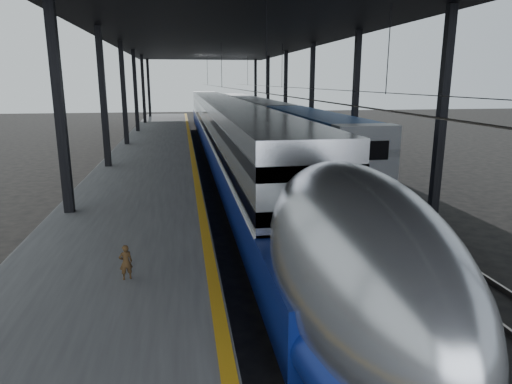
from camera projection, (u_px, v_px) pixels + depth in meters
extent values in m
plane|color=black|center=(231.00, 278.00, 14.17)|extent=(160.00, 160.00, 0.00)
cube|color=#4C4C4F|center=(153.00, 159.00, 32.69)|extent=(6.00, 80.00, 1.00)
cube|color=#C98C12|center=(192.00, 151.00, 33.01)|extent=(0.30, 80.00, 0.01)
cube|color=slate|center=(219.00, 163.00, 33.54)|extent=(0.08, 80.00, 0.16)
cube|color=slate|center=(239.00, 163.00, 33.76)|extent=(0.08, 80.00, 0.16)
cube|color=slate|center=(286.00, 161.00, 34.31)|extent=(0.08, 80.00, 0.16)
cube|color=slate|center=(304.00, 161.00, 34.53)|extent=(0.08, 80.00, 0.16)
cube|color=black|center=(61.00, 122.00, 17.00)|extent=(0.35, 0.35, 9.00)
cube|color=black|center=(442.00, 117.00, 19.39)|extent=(0.35, 0.35, 9.00)
cube|color=black|center=(104.00, 107.00, 26.59)|extent=(0.35, 0.35, 9.00)
cube|color=black|center=(355.00, 105.00, 28.98)|extent=(0.35, 0.35, 9.00)
cube|color=black|center=(124.00, 100.00, 36.18)|extent=(0.35, 0.35, 9.00)
cube|color=black|center=(312.00, 99.00, 38.57)|extent=(0.35, 0.35, 9.00)
cube|color=black|center=(136.00, 96.00, 45.77)|extent=(0.35, 0.35, 9.00)
cube|color=black|center=(285.00, 95.00, 48.16)|extent=(0.35, 0.35, 9.00)
cube|color=black|center=(144.00, 93.00, 55.36)|extent=(0.35, 0.35, 9.00)
cube|color=black|center=(268.00, 93.00, 57.75)|extent=(0.35, 0.35, 9.00)
cube|color=black|center=(149.00, 92.00, 64.95)|extent=(0.35, 0.35, 9.00)
cube|color=black|center=(255.00, 91.00, 67.34)|extent=(0.35, 0.35, 9.00)
cube|color=black|center=(226.00, 32.00, 31.46)|extent=(18.00, 75.00, 0.45)
cylinder|color=slate|center=(228.00, 88.00, 32.36)|extent=(0.03, 74.00, 0.03)
cylinder|color=slate|center=(296.00, 88.00, 33.14)|extent=(0.03, 74.00, 0.03)
cube|color=#AEB0B5|center=(221.00, 123.00, 39.52)|extent=(3.04, 57.00, 4.19)
cube|color=navy|center=(223.00, 140.00, 38.39)|extent=(3.12, 62.00, 1.63)
cube|color=silver|center=(221.00, 129.00, 39.63)|extent=(3.15, 57.00, 0.10)
cube|color=black|center=(221.00, 109.00, 39.23)|extent=(3.08, 57.00, 0.44)
cube|color=black|center=(221.00, 123.00, 39.52)|extent=(3.08, 57.00, 0.44)
ellipsoid|color=#AEB0B5|center=(352.00, 267.00, 9.35)|extent=(3.04, 8.40, 4.19)
ellipsoid|color=navy|center=(349.00, 321.00, 9.63)|extent=(3.12, 8.40, 1.78)
ellipsoid|color=black|center=(419.00, 284.00, 6.65)|extent=(1.57, 2.20, 0.94)
cube|color=black|center=(347.00, 356.00, 9.83)|extent=(2.31, 2.60, 0.40)
cube|color=black|center=(233.00, 168.00, 30.93)|extent=(2.31, 2.60, 0.40)
cube|color=navy|center=(313.00, 143.00, 29.38)|extent=(2.88, 18.00, 3.90)
cube|color=gray|center=(364.00, 167.00, 21.32)|extent=(2.93, 1.20, 3.95)
cube|color=black|center=(370.00, 151.00, 20.52)|extent=(1.75, 0.06, 0.87)
cube|color=#A80C0E|center=(368.00, 179.00, 20.84)|extent=(1.23, 0.06, 0.56)
cube|color=gray|center=(262.00, 120.00, 47.60)|extent=(2.88, 18.00, 3.90)
cube|color=gray|center=(240.00, 109.00, 65.82)|extent=(2.88, 18.00, 3.90)
cube|color=black|center=(344.00, 194.00, 24.07)|extent=(2.26, 2.40, 0.36)
cube|color=black|center=(268.00, 141.00, 45.17)|extent=(2.26, 2.40, 0.36)
imported|color=#4A3218|center=(126.00, 262.00, 11.67)|extent=(0.39, 0.32, 0.93)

